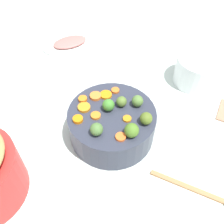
{
  "coord_description": "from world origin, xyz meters",
  "views": [
    {
      "loc": [
        -0.07,
        -0.51,
        0.71
      ],
      "look_at": [
        -0.01,
        -0.0,
        0.14
      ],
      "focal_mm": 41.06,
      "sensor_mm": 36.0,
      "label": 1
    }
  ],
  "objects_px": {
    "serving_bowl_carrots": "(112,125)",
    "casserole_dish": "(199,70)",
    "ham_plate": "(68,42)",
    "wooden_spoon": "(215,198)"
  },
  "relations": [
    {
      "from": "casserole_dish",
      "to": "ham_plate",
      "type": "xyz_separation_m",
      "value": [
        -0.51,
        0.33,
        -0.05
      ]
    },
    {
      "from": "ham_plate",
      "to": "casserole_dish",
      "type": "bearing_deg",
      "value": -33.06
    },
    {
      "from": "serving_bowl_carrots",
      "to": "ham_plate",
      "type": "relative_size",
      "value": 1.09
    },
    {
      "from": "wooden_spoon",
      "to": "casserole_dish",
      "type": "bearing_deg",
      "value": 76.99
    },
    {
      "from": "ham_plate",
      "to": "serving_bowl_carrots",
      "type": "bearing_deg",
      "value": -75.61
    },
    {
      "from": "serving_bowl_carrots",
      "to": "ham_plate",
      "type": "height_order",
      "value": "serving_bowl_carrots"
    },
    {
      "from": "wooden_spoon",
      "to": "serving_bowl_carrots",
      "type": "bearing_deg",
      "value": 135.57
    },
    {
      "from": "wooden_spoon",
      "to": "casserole_dish",
      "type": "xyz_separation_m",
      "value": [
        0.11,
        0.48,
        0.05
      ]
    },
    {
      "from": "serving_bowl_carrots",
      "to": "casserole_dish",
      "type": "height_order",
      "value": "casserole_dish"
    },
    {
      "from": "wooden_spoon",
      "to": "casserole_dish",
      "type": "relative_size",
      "value": 1.35
    }
  ]
}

